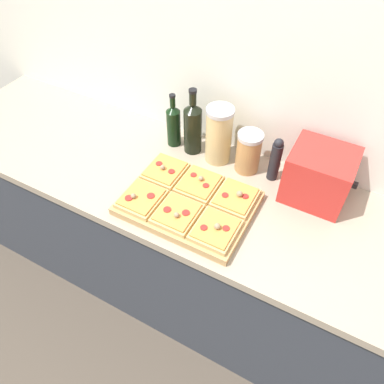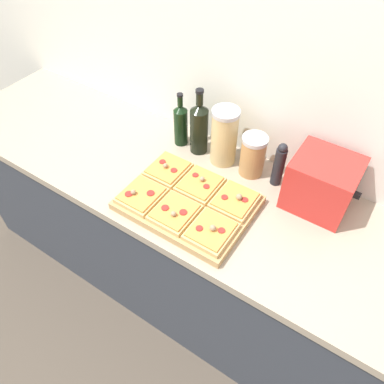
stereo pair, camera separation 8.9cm
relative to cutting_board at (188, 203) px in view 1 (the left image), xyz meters
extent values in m
plane|color=#4C4238|center=(-0.05, -0.21, -0.90)|extent=(12.00, 12.00, 0.00)
cube|color=silver|center=(-0.05, 0.46, 0.35)|extent=(6.00, 0.06, 2.50)
cube|color=#333842|center=(-0.05, 0.11, -0.48)|extent=(2.60, 0.64, 0.84)
cube|color=gray|center=(-0.05, 0.11, -0.04)|extent=(2.63, 0.67, 0.04)
cube|color=tan|center=(0.00, 0.00, 0.00)|extent=(0.51, 0.38, 0.03)
cube|color=tan|center=(-0.16, 0.09, 0.03)|extent=(0.15, 0.17, 0.02)
cube|color=#D6843D|center=(-0.16, 0.09, 0.04)|extent=(0.14, 0.15, 0.01)
cylinder|color=maroon|center=(-0.20, 0.10, 0.05)|extent=(0.03, 0.03, 0.00)
cylinder|color=maroon|center=(-0.13, 0.08, 0.05)|extent=(0.03, 0.03, 0.00)
sphere|color=#937A5B|center=(-0.17, 0.08, 0.06)|extent=(0.02, 0.02, 0.02)
cube|color=tan|center=(0.00, 0.09, 0.03)|extent=(0.15, 0.17, 0.02)
cube|color=#D6843D|center=(0.00, 0.09, 0.04)|extent=(0.14, 0.15, 0.01)
cylinder|color=maroon|center=(-0.04, 0.11, 0.05)|extent=(0.03, 0.03, 0.00)
cylinder|color=maroon|center=(0.04, 0.08, 0.05)|extent=(0.03, 0.03, 0.00)
sphere|color=#937A5B|center=(0.00, 0.10, 0.05)|extent=(0.02, 0.02, 0.02)
cube|color=tan|center=(0.16, 0.09, 0.03)|extent=(0.15, 0.17, 0.02)
cube|color=#D6843D|center=(0.16, 0.09, 0.04)|extent=(0.14, 0.15, 0.01)
cylinder|color=maroon|center=(0.13, 0.07, 0.05)|extent=(0.03, 0.03, 0.00)
cylinder|color=maroon|center=(0.20, 0.10, 0.05)|extent=(0.03, 0.03, 0.00)
sphere|color=#937A5B|center=(0.18, 0.09, 0.06)|extent=(0.02, 0.02, 0.02)
cube|color=tan|center=(-0.16, -0.09, 0.03)|extent=(0.15, 0.17, 0.02)
cube|color=#D6843D|center=(-0.16, -0.09, 0.04)|extent=(0.14, 0.15, 0.01)
cylinder|color=maroon|center=(-0.20, -0.12, 0.05)|extent=(0.03, 0.03, 0.00)
cylinder|color=maroon|center=(-0.13, -0.07, 0.05)|extent=(0.03, 0.03, 0.00)
sphere|color=#937A5B|center=(-0.18, -0.11, 0.06)|extent=(0.02, 0.02, 0.02)
cube|color=tan|center=(0.00, -0.09, 0.03)|extent=(0.15, 0.17, 0.02)
cube|color=#D6843D|center=(0.00, -0.09, 0.04)|extent=(0.14, 0.15, 0.01)
cylinder|color=maroon|center=(-0.04, -0.10, 0.05)|extent=(0.03, 0.03, 0.00)
cylinder|color=maroon|center=(0.04, -0.08, 0.05)|extent=(0.03, 0.03, 0.00)
sphere|color=#937A5B|center=(0.01, -0.12, 0.06)|extent=(0.02, 0.02, 0.02)
cube|color=tan|center=(0.16, -0.09, 0.03)|extent=(0.15, 0.17, 0.02)
cube|color=#D6843D|center=(0.16, -0.09, 0.04)|extent=(0.14, 0.15, 0.01)
cylinder|color=maroon|center=(0.13, -0.11, 0.05)|extent=(0.03, 0.03, 0.00)
cylinder|color=maroon|center=(0.20, -0.08, 0.05)|extent=(0.03, 0.03, 0.00)
sphere|color=#937A5B|center=(0.17, -0.09, 0.06)|extent=(0.02, 0.02, 0.02)
cylinder|color=black|center=(-0.25, 0.32, 0.07)|extent=(0.06, 0.06, 0.18)
cone|color=black|center=(-0.25, 0.32, 0.18)|extent=(0.06, 0.06, 0.03)
cylinder|color=black|center=(-0.25, 0.32, 0.21)|extent=(0.02, 0.02, 0.05)
cylinder|color=black|center=(-0.25, 0.32, 0.24)|extent=(0.03, 0.03, 0.01)
cylinder|color=black|center=(-0.15, 0.32, 0.09)|extent=(0.08, 0.08, 0.22)
cone|color=black|center=(-0.15, 0.32, 0.22)|extent=(0.08, 0.08, 0.03)
cylinder|color=black|center=(-0.15, 0.32, 0.26)|extent=(0.03, 0.03, 0.06)
cylinder|color=black|center=(-0.15, 0.32, 0.30)|extent=(0.04, 0.04, 0.01)
cylinder|color=tan|center=(-0.02, 0.32, 0.11)|extent=(0.11, 0.11, 0.25)
cylinder|color=#B2B2B7|center=(-0.02, 0.32, 0.24)|extent=(0.12, 0.12, 0.02)
cylinder|color=#AD7F4C|center=(0.12, 0.32, 0.07)|extent=(0.10, 0.10, 0.17)
cylinder|color=#B2B2B7|center=(0.12, 0.32, 0.16)|extent=(0.11, 0.11, 0.02)
cylinder|color=black|center=(0.24, 0.32, 0.07)|extent=(0.05, 0.05, 0.18)
sphere|color=black|center=(0.24, 0.32, 0.17)|extent=(0.04, 0.04, 0.04)
cube|color=red|center=(0.42, 0.30, 0.10)|extent=(0.24, 0.22, 0.22)
cube|color=black|center=(0.42, 0.19, 0.16)|extent=(0.20, 0.01, 0.06)
cube|color=black|center=(0.56, 0.30, 0.11)|extent=(0.02, 0.02, 0.02)
camera|label=1|loc=(0.49, -0.87, 1.13)|focal=35.00mm
camera|label=2|loc=(0.56, -0.83, 1.13)|focal=35.00mm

